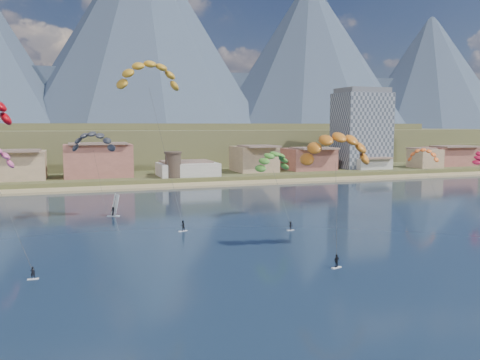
% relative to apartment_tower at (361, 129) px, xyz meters
% --- Properties ---
extents(ground, '(2400.00, 2400.00, 0.00)m').
position_rel_apartment_tower_xyz_m(ground, '(-85.00, -128.00, -17.82)').
color(ground, black).
rests_on(ground, ground).
extents(beach, '(2200.00, 12.00, 0.90)m').
position_rel_apartment_tower_xyz_m(beach, '(-85.00, -22.00, -17.57)').
color(beach, tan).
rests_on(beach, ground).
extents(land, '(2200.00, 900.00, 4.00)m').
position_rel_apartment_tower_xyz_m(land, '(-85.00, 432.00, -17.82)').
color(land, brown).
rests_on(land, ground).
extents(foothills, '(940.00, 210.00, 18.00)m').
position_rel_apartment_tower_xyz_m(foothills, '(-62.61, 104.47, -8.74)').
color(foothills, brown).
rests_on(foothills, ground).
extents(mountain_ridge, '(2060.00, 480.00, 400.00)m').
position_rel_apartment_tower_xyz_m(mountain_ridge, '(-99.60, 695.65, 132.49)').
color(mountain_ridge, '#2B3749').
rests_on(mountain_ridge, ground).
extents(town, '(400.00, 24.00, 12.00)m').
position_rel_apartment_tower_xyz_m(town, '(-125.00, -6.00, -9.82)').
color(town, beige).
rests_on(town, ground).
extents(apartment_tower, '(20.00, 16.00, 32.00)m').
position_rel_apartment_tower_xyz_m(apartment_tower, '(0.00, 0.00, 0.00)').
color(apartment_tower, gray).
rests_on(apartment_tower, ground).
extents(watchtower, '(5.82, 5.82, 8.60)m').
position_rel_apartment_tower_xyz_m(watchtower, '(-80.00, -14.00, -11.45)').
color(watchtower, '#47382D').
rests_on(watchtower, ground).
extents(kitesurfer_yellow, '(13.29, 14.51, 32.75)m').
position_rel_apartment_tower_xyz_m(kitesurfer_yellow, '(-96.98, -76.65, 11.67)').
color(kitesurfer_yellow, silver).
rests_on(kitesurfer_yellow, ground).
extents(kitesurfer_orange, '(12.27, 13.99, 20.39)m').
position_rel_apartment_tower_xyz_m(kitesurfer_orange, '(-73.05, -106.86, -1.48)').
color(kitesurfer_orange, silver).
rests_on(kitesurfer_orange, ground).
extents(kitesurfer_green, '(9.77, 17.42, 17.27)m').
position_rel_apartment_tower_xyz_m(kitesurfer_green, '(-72.11, -79.63, -5.55)').
color(kitesurfer_green, silver).
rests_on(kitesurfer_green, ground).
extents(distant_kite_dark, '(10.09, 7.45, 19.51)m').
position_rel_apartment_tower_xyz_m(distant_kite_dark, '(-107.24, -66.31, -1.35)').
color(distant_kite_dark, '#262626').
rests_on(distant_kite_dark, ground).
extents(distant_kite_orange, '(7.88, 8.08, 15.07)m').
position_rel_apartment_tower_xyz_m(distant_kite_orange, '(-23.55, -66.43, -5.88)').
color(distant_kite_orange, '#262626').
rests_on(distant_kite_orange, ground).
extents(distant_kite_red, '(7.59, 7.43, 14.28)m').
position_rel_apartment_tower_xyz_m(distant_kite_red, '(-10.86, -72.37, -6.55)').
color(distant_kite_red, '#262626').
rests_on(distant_kite_red, ground).
extents(windsurfer, '(2.81, 3.03, 4.70)m').
position_rel_apartment_tower_xyz_m(windsurfer, '(-103.51, -67.83, -16.33)').
color(windsurfer, silver).
rests_on(windsurfer, ground).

